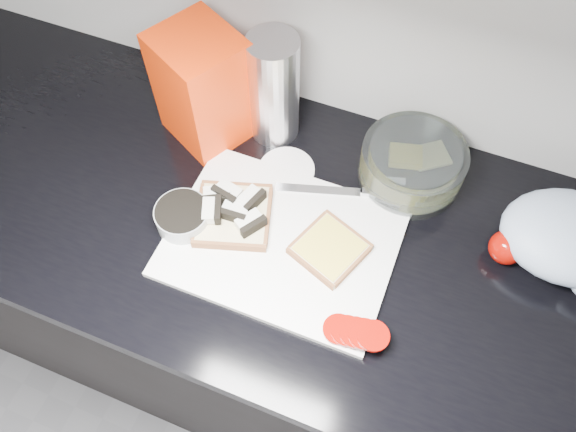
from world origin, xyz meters
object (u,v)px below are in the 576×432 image
(cutting_board, at_px, (282,242))
(glass_bowl, at_px, (412,165))
(bread_bag, at_px, (203,88))
(steel_canister, at_px, (274,89))

(cutting_board, xyz_separation_m, glass_bowl, (0.17, 0.23, 0.03))
(cutting_board, distance_m, bread_bag, 0.33)
(bread_bag, bearing_deg, steel_canister, 47.96)
(cutting_board, height_order, steel_canister, steel_canister)
(cutting_board, relative_size, bread_bag, 1.72)
(bread_bag, bearing_deg, glass_bowl, 31.75)
(cutting_board, bearing_deg, glass_bowl, 52.63)
(glass_bowl, xyz_separation_m, steel_canister, (-0.29, 0.02, 0.08))
(glass_bowl, xyz_separation_m, bread_bag, (-0.41, -0.03, 0.08))
(steel_canister, bearing_deg, bread_bag, -159.51)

